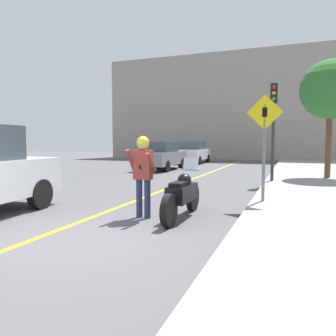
{
  "coord_description": "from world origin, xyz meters",
  "views": [
    {
      "loc": [
        3.59,
        -4.55,
        1.72
      ],
      "look_at": [
        0.91,
        2.49,
        1.1
      ],
      "focal_mm": 35.0,
      "sensor_mm": 36.0,
      "label": 1
    }
  ],
  "objects_px": {
    "traffic_light": "(274,114)",
    "parked_car_grey": "(161,156)",
    "person_biker": "(143,167)",
    "parked_car_white": "(193,152)",
    "crossing_sign": "(264,137)",
    "motorcycle": "(182,195)",
    "street_tree": "(331,90)"
  },
  "relations": [
    {
      "from": "traffic_light",
      "to": "parked_car_grey",
      "type": "bearing_deg",
      "value": 145.08
    },
    {
      "from": "person_biker",
      "to": "parked_car_white",
      "type": "xyz_separation_m",
      "value": [
        -4.08,
        17.68,
        -0.28
      ]
    },
    {
      "from": "crossing_sign",
      "to": "parked_car_grey",
      "type": "relative_size",
      "value": 0.66
    },
    {
      "from": "traffic_light",
      "to": "motorcycle",
      "type": "bearing_deg",
      "value": -102.96
    },
    {
      "from": "person_biker",
      "to": "street_tree",
      "type": "distance_m",
      "value": 10.45
    },
    {
      "from": "crossing_sign",
      "to": "street_tree",
      "type": "distance_m",
      "value": 7.4
    },
    {
      "from": "person_biker",
      "to": "crossing_sign",
      "type": "height_order",
      "value": "crossing_sign"
    },
    {
      "from": "parked_car_grey",
      "to": "traffic_light",
      "type": "bearing_deg",
      "value": -34.92
    },
    {
      "from": "traffic_light",
      "to": "parked_car_white",
      "type": "relative_size",
      "value": 0.9
    },
    {
      "from": "motorcycle",
      "to": "parked_car_grey",
      "type": "height_order",
      "value": "parked_car_grey"
    },
    {
      "from": "person_biker",
      "to": "crossing_sign",
      "type": "distance_m",
      "value": 3.35
    },
    {
      "from": "parked_car_grey",
      "to": "parked_car_white",
      "type": "height_order",
      "value": "same"
    },
    {
      "from": "person_biker",
      "to": "street_tree",
      "type": "relative_size",
      "value": 0.37
    },
    {
      "from": "parked_car_white",
      "to": "traffic_light",
      "type": "bearing_deg",
      "value": -59.05
    },
    {
      "from": "person_biker",
      "to": "traffic_light",
      "type": "bearing_deg",
      "value": 71.24
    },
    {
      "from": "parked_car_grey",
      "to": "street_tree",
      "type": "bearing_deg",
      "value": -16.16
    },
    {
      "from": "motorcycle",
      "to": "parked_car_grey",
      "type": "distance_m",
      "value": 12.36
    },
    {
      "from": "street_tree",
      "to": "parked_car_white",
      "type": "height_order",
      "value": "street_tree"
    },
    {
      "from": "parked_car_grey",
      "to": "parked_car_white",
      "type": "relative_size",
      "value": 1.0
    },
    {
      "from": "motorcycle",
      "to": "crossing_sign",
      "type": "height_order",
      "value": "crossing_sign"
    },
    {
      "from": "traffic_light",
      "to": "person_biker",
      "type": "bearing_deg",
      "value": -108.76
    },
    {
      "from": "crossing_sign",
      "to": "parked_car_grey",
      "type": "distance_m",
      "value": 11.49
    },
    {
      "from": "motorcycle",
      "to": "person_biker",
      "type": "distance_m",
      "value": 1.07
    },
    {
      "from": "person_biker",
      "to": "crossing_sign",
      "type": "relative_size",
      "value": 0.66
    },
    {
      "from": "street_tree",
      "to": "parked_car_grey",
      "type": "height_order",
      "value": "street_tree"
    },
    {
      "from": "parked_car_white",
      "to": "street_tree",
      "type": "bearing_deg",
      "value": -45.21
    },
    {
      "from": "crossing_sign",
      "to": "person_biker",
      "type": "bearing_deg",
      "value": -137.1
    },
    {
      "from": "motorcycle",
      "to": "parked_car_grey",
      "type": "xyz_separation_m",
      "value": [
        -5.07,
        11.26,
        0.34
      ]
    },
    {
      "from": "motorcycle",
      "to": "person_biker",
      "type": "bearing_deg",
      "value": -160.8
    },
    {
      "from": "crossing_sign",
      "to": "motorcycle",
      "type": "bearing_deg",
      "value": -129.02
    },
    {
      "from": "motorcycle",
      "to": "crossing_sign",
      "type": "bearing_deg",
      "value": 50.98
    },
    {
      "from": "crossing_sign",
      "to": "parked_car_white",
      "type": "distance_m",
      "value": 16.78
    }
  ]
}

